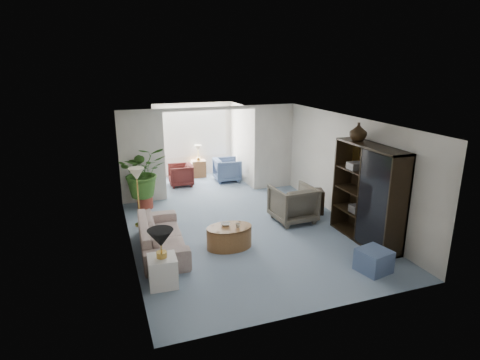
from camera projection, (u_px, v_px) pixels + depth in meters
name	position (u px, v px, depth m)	size (l,w,h in m)	color
floor	(249.00, 235.00, 8.90)	(6.00, 6.00, 0.00)	#7E91A6
sunroom_floor	(203.00, 184.00, 12.60)	(2.60, 2.60, 0.00)	#7E91A6
back_pier_left	(142.00, 157.00, 10.64)	(1.20, 0.12, 2.50)	silver
back_pier_right	(273.00, 147.00, 11.86)	(1.20, 0.12, 2.50)	silver
back_header	(210.00, 109.00, 10.91)	(2.60, 0.12, 0.10)	silver
window_pane	(193.00, 134.00, 13.18)	(2.20, 0.02, 1.50)	white
window_blinds	(193.00, 134.00, 13.15)	(2.20, 0.02, 1.50)	white
framed_picture	(353.00, 153.00, 9.11)	(0.04, 0.50, 0.40)	beige
sofa	(162.00, 235.00, 8.12)	(2.16, 0.85, 0.63)	beige
end_table	(163.00, 271.00, 6.85)	(0.48, 0.48, 0.52)	white
table_lamp	(161.00, 238.00, 6.67)	(0.44, 0.44, 0.30)	black
floor_lamp	(137.00, 174.00, 9.06)	(0.36, 0.36, 0.28)	beige
coffee_table	(229.00, 237.00, 8.26)	(0.95, 0.95, 0.45)	brown
coffee_bowl	(225.00, 224.00, 8.26)	(0.20, 0.20, 0.05)	silver
coffee_cup	(238.00, 226.00, 8.14)	(0.10, 0.10, 0.09)	beige
wingback_chair	(293.00, 204.00, 9.57)	(0.93, 0.96, 0.87)	#686252
side_table_dark	(312.00, 201.00, 10.11)	(0.51, 0.41, 0.61)	black
entertainment_cabinet	(368.00, 194.00, 8.36)	(0.50, 1.87, 2.07)	black
cabinet_urn	(358.00, 132.00, 8.46)	(0.37, 0.37, 0.38)	black
ottoman	(374.00, 261.00, 7.32)	(0.52, 0.52, 0.42)	slate
plant_pot	(145.00, 202.00, 10.49)	(0.40, 0.40, 0.32)	#94392B
house_plant	(143.00, 171.00, 10.26)	(1.20, 1.04, 1.33)	#346221
sunroom_chair_blue	(227.00, 170.00, 12.81)	(0.78, 0.80, 0.73)	slate
sunroom_chair_maroon	(181.00, 175.00, 12.34)	(0.70, 0.72, 0.66)	#511D1B
sunroom_table	(199.00, 169.00, 13.27)	(0.45, 0.35, 0.55)	brown
shelf_clutter	(368.00, 193.00, 8.25)	(0.30, 1.21, 1.06)	#5D5957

